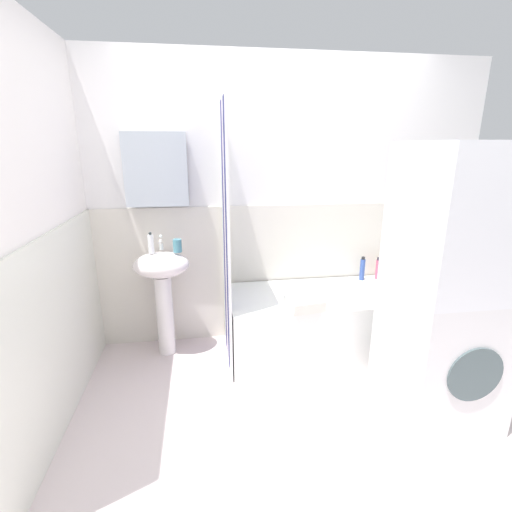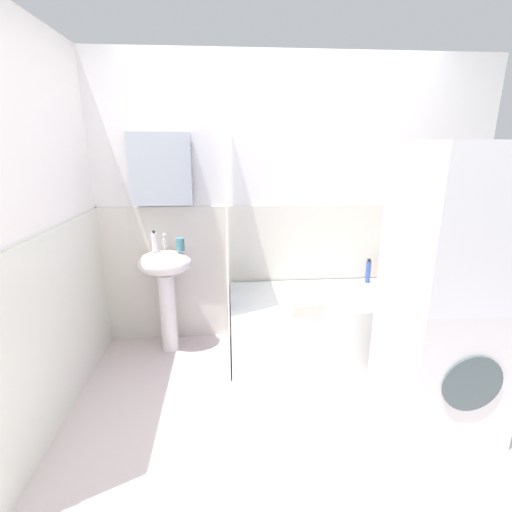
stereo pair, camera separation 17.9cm
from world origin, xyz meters
TOP-DOWN VIEW (x-y plane):
  - ground_plane at (0.00, 0.00)m, footprint 4.80×5.60m
  - wall_back_tiled at (-0.06, 1.26)m, footprint 3.60×0.18m
  - wall_left_tiled at (-1.57, 0.34)m, footprint 0.07×1.81m
  - sink at (-0.98, 1.03)m, footprint 0.44×0.34m
  - faucet at (-0.98, 1.11)m, footprint 0.03×0.12m
  - soap_dispenser at (-1.05, 1.02)m, footprint 0.04×0.04m
  - toothbrush_cup at (-0.85, 1.04)m, footprint 0.07×0.07m
  - bathtub at (0.33, 0.87)m, footprint 1.57×0.71m
  - shower_curtain at (-0.47, 0.87)m, footprint 0.01×0.71m
  - lotion_bottle at (1.01, 1.16)m, footprint 0.05×0.05m
  - body_wash_bottle at (0.91, 1.13)m, footprint 0.04×0.04m
  - shampoo_bottle at (0.76, 1.12)m, footprint 0.04×0.04m
  - towel_folded at (0.08, 0.61)m, footprint 0.28×0.27m
  - washer_dryer_stack at (0.81, 0.05)m, footprint 0.61×0.64m

SIDE VIEW (x-z plane):
  - ground_plane at x=0.00m, z-range -0.04..0.00m
  - bathtub at x=0.33m, z-range 0.00..0.52m
  - towel_folded at x=0.08m, z-range 0.52..0.60m
  - lotion_bottle at x=1.01m, z-range 0.52..0.72m
  - body_wash_bottle at x=0.91m, z-range 0.52..0.72m
  - shampoo_bottle at x=0.76m, z-range 0.52..0.73m
  - sink at x=-0.98m, z-range 0.20..1.08m
  - washer_dryer_stack at x=0.81m, z-range 0.00..1.71m
  - toothbrush_cup at x=-0.85m, z-range 0.88..0.98m
  - faucet at x=-0.98m, z-range 0.88..1.00m
  - soap_dispenser at x=-1.05m, z-range 0.87..1.04m
  - shower_curtain at x=-0.47m, z-range 0.00..2.00m
  - wall_left_tiled at x=-1.57m, z-range -0.08..2.32m
  - wall_back_tiled at x=-0.06m, z-range -0.06..2.34m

